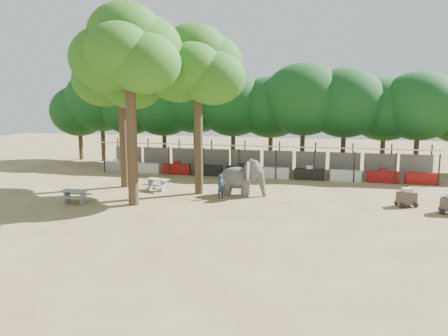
% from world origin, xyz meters
% --- Properties ---
extents(ground, '(100.00, 100.00, 0.00)m').
position_xyz_m(ground, '(0.00, 0.00, 0.00)').
color(ground, brown).
rests_on(ground, ground).
extents(vendor_stalls, '(28.00, 2.99, 2.80)m').
position_xyz_m(vendor_stalls, '(-0.00, 13.84, 1.18)').
color(vendor_stalls, '#ACAEB5').
rests_on(vendor_stalls, ground).
extents(yard_tree_left, '(7.10, 6.90, 11.02)m').
position_xyz_m(yard_tree_left, '(-9.13, 7.19, 8.20)').
color(yard_tree_left, '#332316').
rests_on(yard_tree_left, ground).
extents(yard_tree_center, '(7.10, 6.90, 12.04)m').
position_xyz_m(yard_tree_center, '(-6.13, 2.19, 9.21)').
color(yard_tree_center, '#332316').
rests_on(yard_tree_center, ground).
extents(yard_tree_back, '(7.10, 6.90, 11.36)m').
position_xyz_m(yard_tree_back, '(-3.13, 6.19, 8.54)').
color(yard_tree_back, '#332316').
rests_on(yard_tree_back, ground).
extents(backdrop_trees, '(46.46, 5.95, 8.33)m').
position_xyz_m(backdrop_trees, '(0.00, 19.00, 5.51)').
color(backdrop_trees, '#332316').
rests_on(backdrop_trees, ground).
extents(elephant, '(3.17, 2.45, 2.45)m').
position_xyz_m(elephant, '(0.01, 6.09, 1.22)').
color(elephant, '#454342').
rests_on(elephant, ground).
extents(handler, '(0.65, 0.69, 1.59)m').
position_xyz_m(handler, '(-1.19, 4.92, 0.79)').
color(handler, '#26384C').
rests_on(handler, ground).
extents(picnic_table_near, '(1.70, 1.55, 0.81)m').
position_xyz_m(picnic_table_near, '(-9.79, 1.60, 0.53)').
color(picnic_table_near, gray).
rests_on(picnic_table_near, ground).
extents(picnic_table_far, '(1.96, 1.84, 0.81)m').
position_xyz_m(picnic_table_far, '(-6.17, 6.35, 0.53)').
color(picnic_table_far, gray).
rests_on(picnic_table_far, ground).
extents(cart_back, '(1.33, 1.05, 1.14)m').
position_xyz_m(cart_back, '(10.25, 5.30, 0.56)').
color(cart_back, '#3D2E29').
rests_on(cart_back, ground).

